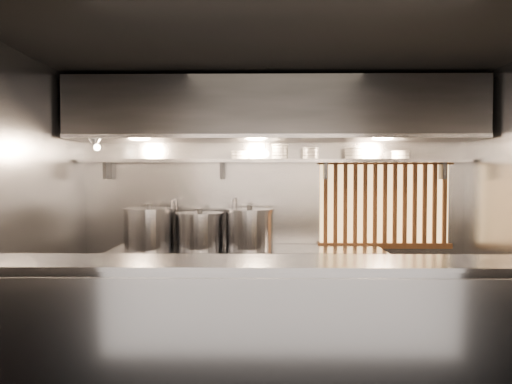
{
  "coord_description": "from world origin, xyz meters",
  "views": [
    {
      "loc": [
        -0.11,
        -4.4,
        1.73
      ],
      "look_at": [
        -0.19,
        0.55,
        1.55
      ],
      "focal_mm": 35.0,
      "sensor_mm": 36.0,
      "label": 1
    }
  ],
  "objects_px": {
    "heat_lamp": "(95,142)",
    "stock_pot_right": "(250,228)",
    "stock_pot_left": "(200,230)",
    "stock_pot_mid": "(149,228)",
    "pendant_bulb": "(265,153)"
  },
  "relations": [
    {
      "from": "stock_pot_mid",
      "to": "pendant_bulb",
      "type": "bearing_deg",
      "value": 4.18
    },
    {
      "from": "stock_pot_left",
      "to": "stock_pot_right",
      "type": "bearing_deg",
      "value": 1.33
    },
    {
      "from": "stock_pot_left",
      "to": "stock_pot_mid",
      "type": "height_order",
      "value": "stock_pot_mid"
    },
    {
      "from": "heat_lamp",
      "to": "stock_pot_left",
      "type": "bearing_deg",
      "value": 14.56
    },
    {
      "from": "stock_pot_left",
      "to": "stock_pot_mid",
      "type": "relative_size",
      "value": 0.84
    },
    {
      "from": "pendant_bulb",
      "to": "heat_lamp",
      "type": "bearing_deg",
      "value": -169.0
    },
    {
      "from": "stock_pot_mid",
      "to": "stock_pot_right",
      "type": "xyz_separation_m",
      "value": [
        1.12,
        0.04,
        -0.0
      ]
    },
    {
      "from": "heat_lamp",
      "to": "stock_pot_right",
      "type": "relative_size",
      "value": 0.58
    },
    {
      "from": "pendant_bulb",
      "to": "stock_pot_right",
      "type": "distance_m",
      "value": 0.86
    },
    {
      "from": "stock_pot_right",
      "to": "stock_pot_mid",
      "type": "bearing_deg",
      "value": -178.19
    },
    {
      "from": "heat_lamp",
      "to": "stock_pot_left",
      "type": "height_order",
      "value": "heat_lamp"
    },
    {
      "from": "pendant_bulb",
      "to": "stock_pot_left",
      "type": "height_order",
      "value": "pendant_bulb"
    },
    {
      "from": "stock_pot_right",
      "to": "stock_pot_left",
      "type": "bearing_deg",
      "value": -178.67
    },
    {
      "from": "heat_lamp",
      "to": "stock_pot_right",
      "type": "bearing_deg",
      "value": 10.14
    },
    {
      "from": "stock_pot_left",
      "to": "stock_pot_right",
      "type": "distance_m",
      "value": 0.56
    }
  ]
}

